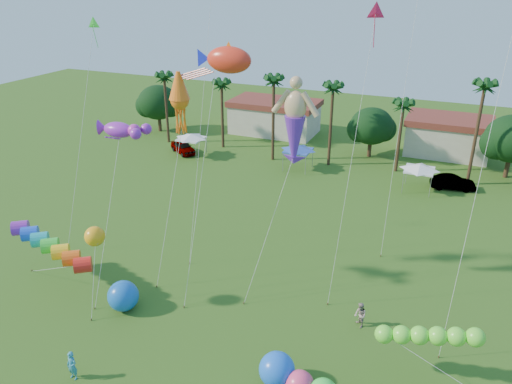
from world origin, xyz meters
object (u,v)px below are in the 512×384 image
at_px(car_b, 453,183).
at_px(blue_ball, 123,296).
at_px(car_a, 183,147).
at_px(spectator_a, 72,366).
at_px(spectator_b, 360,315).

distance_m(car_b, blue_ball, 37.39).
height_order(car_a, car_b, car_a).
bearing_deg(spectator_a, blue_ball, 105.38).
xyz_separation_m(car_a, spectator_a, (14.51, -37.04, 0.15)).
bearing_deg(blue_ball, spectator_a, -78.77).
xyz_separation_m(spectator_a, blue_ball, (-1.31, 6.60, 0.15)).
bearing_deg(spectator_b, car_a, -170.72).
height_order(car_b, blue_ball, blue_ball).
height_order(spectator_b, blue_ball, blue_ball).
relative_size(spectator_b, blue_ball, 0.83).
relative_size(car_a, spectator_b, 2.57).
relative_size(car_a, blue_ball, 2.13).
distance_m(spectator_b, blue_ball, 16.34).
bearing_deg(spectator_a, car_b, 68.01).
bearing_deg(car_b, blue_ball, 137.33).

